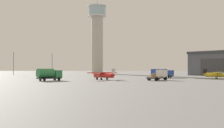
# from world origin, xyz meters

# --- Properties ---
(ground_plane) EXTENTS (400.00, 400.00, 0.00)m
(ground_plane) POSITION_xyz_m (0.00, 0.00, 0.00)
(ground_plane) COLOR slate
(control_tower) EXTENTS (9.98, 9.98, 40.69)m
(control_tower) POSITION_xyz_m (-8.67, 79.42, 20.89)
(control_tower) COLOR #B2AD9E
(control_tower) RESTS_ON ground_plane
(airplane_red) EXTENTS (7.95, 8.70, 2.99)m
(airplane_red) POSITION_xyz_m (-1.46, 4.65, 1.40)
(airplane_red) COLOR red
(airplane_red) RESTS_ON ground_plane
(airplane_yellow) EXTENTS (7.49, 9.35, 2.91)m
(airplane_yellow) POSITION_xyz_m (30.40, 11.11, 1.36)
(airplane_yellow) COLOR gold
(airplane_yellow) RESTS_ON ground_plane
(truck_flatbed_white) EXTENTS (6.09, 6.84, 2.69)m
(truck_flatbed_white) POSITION_xyz_m (12.88, 3.60, 1.30)
(truck_flatbed_white) COLOR #38383D
(truck_flatbed_white) RESTS_ON ground_plane
(truck_box_blue) EXTENTS (7.29, 5.51, 2.80)m
(truck_box_blue) POSITION_xyz_m (16.43, 21.17, 1.59)
(truck_box_blue) COLOR #38383D
(truck_box_blue) RESTS_ON ground_plane
(truck_fuel_tanker_green) EXTENTS (6.14, 5.74, 3.04)m
(truck_fuel_tanker_green) POSITION_xyz_m (-15.00, 0.56, 1.68)
(truck_fuel_tanker_green) COLOR #38383D
(truck_fuel_tanker_green) RESTS_ON ground_plane
(light_post_east) EXTENTS (0.44, 0.44, 9.96)m
(light_post_east) POSITION_xyz_m (-26.98, 54.08, 5.84)
(light_post_east) COLOR #38383D
(light_post_east) RESTS_ON ground_plane
(light_post_north) EXTENTS (0.44, 0.44, 10.42)m
(light_post_north) POSITION_xyz_m (-43.50, 51.88, 6.08)
(light_post_north) COLOR #38383D
(light_post_north) RESTS_ON ground_plane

